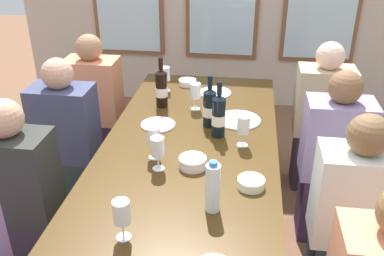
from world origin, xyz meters
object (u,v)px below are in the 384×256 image
white_plate_1 (158,125)px  wine_glass_2 (195,92)px  tasting_bowl_0 (251,183)px  tasting_bowl_2 (187,82)px  white_plate_0 (215,93)px  wine_glass_3 (165,75)px  seated_person_7 (320,122)px  wine_glass_0 (154,137)px  wine_glass_4 (243,126)px  seated_person_1 (350,224)px  wine_bottle_2 (210,107)px  wine_bottle_0 (219,116)px  wine_bottle_1 (162,88)px  wine_glass_5 (158,147)px  seated_person_4 (68,146)px  wine_glass_1 (122,213)px  dining_table (188,159)px  seated_person_5 (332,163)px  white_plate_2 (238,120)px  seated_person_0 (22,203)px  seated_person_6 (96,111)px  tasting_bowl_3 (193,162)px

white_plate_1 → wine_glass_2: wine_glass_2 is taller
tasting_bowl_0 → tasting_bowl_2: size_ratio=1.01×
white_plate_0 → wine_glass_3: wine_glass_3 is taller
white_plate_1 → tasting_bowl_2: (0.08, 0.67, 0.02)m
white_plate_1 → seated_person_7: 1.23m
wine_glass_0 → wine_glass_4: 0.48m
wine_glass_3 → seated_person_1: 1.55m
wine_bottle_2 → wine_glass_2: 0.25m
wine_bottle_0 → wine_bottle_1: (-0.39, 0.35, 0.00)m
wine_glass_5 → seated_person_4: bearing=144.0°
wine_glass_1 → wine_bottle_0: bearing=71.7°
wine_glass_4 → seated_person_1: size_ratio=0.16×
dining_table → tasting_bowl_0: tasting_bowl_0 is taller
seated_person_1 → seated_person_5: size_ratio=1.00×
white_plate_2 → seated_person_7: size_ratio=0.24×
white_plate_1 → wine_bottle_0: size_ratio=0.63×
tasting_bowl_2 → seated_person_5: (0.96, -0.60, -0.23)m
wine_glass_0 → wine_glass_2: bearing=78.0°
white_plate_1 → seated_person_1: size_ratio=0.18×
white_plate_1 → seated_person_5: 1.07m
wine_glass_0 → seated_person_0: seated_person_0 is taller
wine_bottle_0 → seated_person_5: seated_person_5 is taller
dining_table → wine_glass_3: 0.85m
white_plate_2 → tasting_bowl_2: 0.66m
wine_glass_0 → wine_glass_3: 0.90m
wine_glass_2 → wine_glass_3: (-0.25, 0.28, 0.00)m
wine_glass_3 → seated_person_1: size_ratio=0.16×
tasting_bowl_2 → seated_person_4: size_ratio=0.11×
seated_person_0 → seated_person_4: (0.00, 0.61, 0.00)m
wine_glass_3 → seated_person_7: 1.15m
seated_person_5 → wine_glass_1: bearing=-133.4°
wine_bottle_0 → wine_glass_2: 0.38m
white_plate_2 → wine_glass_5: bearing=-121.8°
wine_bottle_2 → seated_person_4: bearing=179.4°
wine_bottle_0 → wine_glass_0: (-0.31, -0.28, -0.00)m
wine_bottle_1 → seated_person_7: bearing=17.8°
white_plate_2 → seated_person_6: (-1.08, 0.46, -0.22)m
white_plate_1 → seated_person_6: (-0.61, 0.58, -0.22)m
wine_glass_1 → wine_glass_2: same height
wine_bottle_2 → seated_person_4: size_ratio=0.28×
seated_person_4 → white_plate_0: bearing=28.4°
tasting_bowl_0 → wine_glass_5: 0.47m
white_plate_0 → tasting_bowl_2: size_ratio=1.76×
tasting_bowl_3 → seated_person_4: (-0.87, 0.47, -0.24)m
white_plate_2 → tasting_bowl_3: (-0.20, -0.55, 0.02)m
white_plate_2 → wine_glass_5: 0.71m
white_plate_1 → seated_person_7: seated_person_7 is taller
seated_person_0 → seated_person_6: 1.14m
tasting_bowl_3 → wine_glass_3: wine_glass_3 is taller
wine_bottle_1 → tasting_bowl_2: 0.42m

